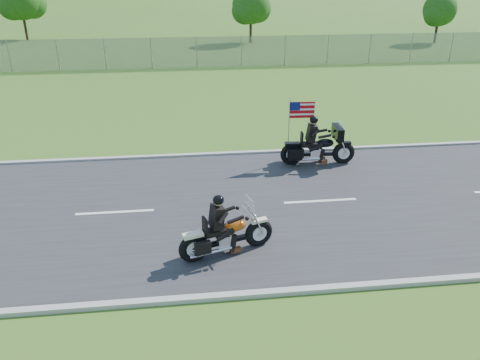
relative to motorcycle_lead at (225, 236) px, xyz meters
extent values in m
plane|color=#285119|center=(-0.96, 2.38, -0.52)|extent=(420.00, 420.00, 0.00)
cube|color=#28282B|center=(-0.96, 2.38, -0.50)|extent=(120.00, 8.00, 0.04)
cube|color=#9E9B93|center=(-0.96, 6.43, -0.47)|extent=(120.00, 0.18, 0.12)
cube|color=#9E9B93|center=(-0.96, -1.67, -0.47)|extent=(120.00, 0.18, 0.12)
cube|color=gray|center=(-5.96, 22.38, 0.48)|extent=(60.00, 0.03, 2.00)
cylinder|color=#382316|center=(5.04, 32.38, 0.74)|extent=(0.22, 0.22, 2.52)
sphere|color=#194813|center=(5.04, 32.38, 2.63)|extent=(3.20, 3.20, 3.20)
sphere|color=#194813|center=(5.68, 32.86, 2.27)|extent=(2.40, 2.40, 2.40)
sphere|color=#194813|center=(4.48, 31.98, 2.18)|extent=(2.24, 2.24, 2.24)
cylinder|color=#382316|center=(-14.96, 36.38, 0.88)|extent=(0.22, 0.22, 2.80)
sphere|color=#194813|center=(-14.24, 36.92, 2.58)|extent=(2.70, 2.70, 2.70)
sphere|color=#194813|center=(-15.59, 35.93, 2.48)|extent=(2.52, 2.52, 2.52)
cylinder|color=#382316|center=(21.04, 30.38, 0.60)|extent=(0.22, 0.22, 2.24)
sphere|color=#194813|center=(21.04, 30.38, 2.28)|extent=(2.80, 2.80, 2.80)
sphere|color=#194813|center=(21.60, 30.80, 1.96)|extent=(2.10, 2.10, 2.10)
sphere|color=#194813|center=(20.55, 30.03, 1.88)|extent=(1.96, 1.96, 1.96)
torus|color=black|center=(0.85, 0.26, -0.14)|extent=(0.76, 0.39, 0.74)
torus|color=black|center=(-0.78, -0.24, -0.14)|extent=(0.76, 0.39, 0.74)
ellipsoid|color=#C3500E|center=(0.25, 0.08, 0.22)|extent=(0.63, 0.47, 0.28)
cube|color=black|center=(-0.25, -0.08, 0.18)|extent=(0.62, 0.45, 0.12)
cube|color=black|center=(-0.20, -0.06, 0.57)|extent=(0.35, 0.45, 0.55)
sphere|color=black|center=(-0.15, -0.05, 1.00)|extent=(0.34, 0.34, 0.27)
cube|color=silver|center=(0.63, 0.20, 0.70)|extent=(0.17, 0.45, 0.40)
torus|color=black|center=(4.62, 5.16, -0.12)|extent=(0.81, 0.24, 0.80)
torus|color=black|center=(2.78, 5.25, -0.12)|extent=(0.81, 0.24, 0.80)
ellipsoid|color=black|center=(3.94, 5.19, 0.27)|extent=(0.62, 0.38, 0.30)
cube|color=black|center=(3.38, 5.22, 0.23)|extent=(0.61, 0.35, 0.13)
cube|color=black|center=(3.43, 5.22, 0.65)|extent=(0.28, 0.45, 0.59)
sphere|color=black|center=(3.48, 5.22, 1.12)|extent=(0.31, 0.31, 0.29)
cube|color=black|center=(4.35, 5.17, 0.65)|extent=(0.28, 0.88, 0.43)
cube|color=#B70C11|center=(3.12, 5.45, 1.41)|extent=(0.86, 0.07, 0.56)
camera|label=1|loc=(-0.76, -9.61, 6.00)|focal=35.00mm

